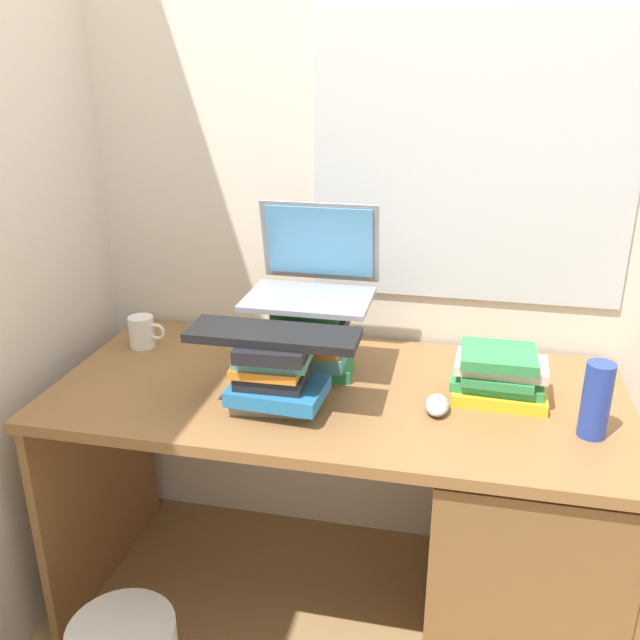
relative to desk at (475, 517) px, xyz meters
The scene contains 12 objects.
ground_plane 0.56m from the desk, behind, with size 6.00×6.00×0.00m, color #9E7A4C.
wall_back 1.07m from the desk, 131.75° to the left, with size 6.00×0.06×2.60m.
wall_left 1.55m from the desk, behind, with size 0.05×6.00×2.60m, color beige.
desk is the anchor object (origin of this frame).
book_stack_tall 0.66m from the desk, 167.73° to the left, with size 0.24×0.21×0.21m.
book_stack_keyboard_riser 0.69m from the desk, 167.51° to the right, with size 0.25×0.19×0.19m.
book_stack_side 0.40m from the desk, 67.20° to the left, with size 0.25×0.18×0.13m.
laptop 0.79m from the desk, 161.36° to the left, with size 0.34×0.29×0.25m.
keyboard 0.76m from the desk, 167.55° to the right, with size 0.42×0.14×0.02m, color black.
computer_mouse 0.38m from the desk, 158.87° to the right, with size 0.06×0.10×0.04m, color #A5A8AD.
mug 1.11m from the desk, behind, with size 0.11×0.08×0.10m.
water_bottle 0.50m from the desk, 19.82° to the right, with size 0.07×0.07×0.18m, color #263FA5.
Camera 1 is at (0.30, -1.61, 1.57)m, focal length 38.32 mm.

